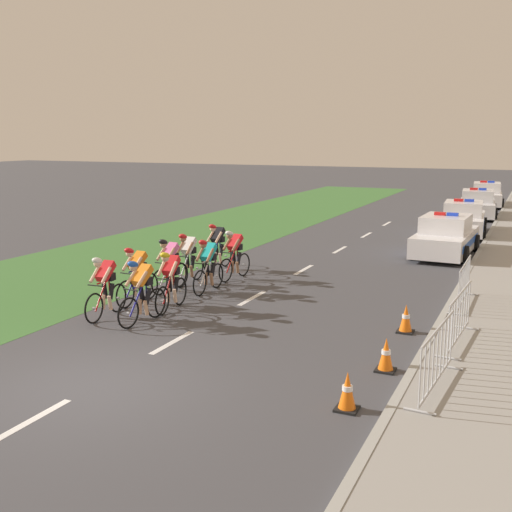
% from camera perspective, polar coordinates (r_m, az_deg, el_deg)
% --- Properties ---
extents(ground_plane, '(160.00, 160.00, 0.00)m').
position_cam_1_polar(ground_plane, '(11.38, -14.64, -11.46)').
color(ground_plane, '#424247').
extents(kerb_edge, '(0.16, 60.00, 0.13)m').
position_cam_1_polar(kerb_edge, '(22.54, 19.47, -0.45)').
color(kerb_edge, '#9E9E99').
rests_on(kerb_edge, ground).
extents(grass_verge, '(7.00, 60.00, 0.01)m').
position_cam_1_polar(grass_verge, '(26.20, -6.70, 1.48)').
color(grass_verge, '#3D7033').
rests_on(grass_verge, ground).
extents(lane_markings_centre, '(0.14, 25.60, 0.01)m').
position_cam_1_polar(lane_markings_centre, '(20.25, 4.41, -1.26)').
color(lane_markings_centre, white).
rests_on(lane_markings_centre, ground).
extents(cyclist_lead, '(0.44, 1.72, 1.56)m').
position_cam_1_polar(cyclist_lead, '(15.12, -13.74, -2.69)').
color(cyclist_lead, black).
rests_on(cyclist_lead, ground).
extents(cyclist_second, '(0.44, 1.72, 1.56)m').
position_cam_1_polar(cyclist_second, '(14.52, -10.51, -3.13)').
color(cyclist_second, black).
rests_on(cyclist_second, ground).
extents(cyclist_third, '(0.43, 1.72, 1.56)m').
position_cam_1_polar(cyclist_third, '(16.21, -10.94, -1.67)').
color(cyclist_third, black).
rests_on(cyclist_third, ground).
extents(cyclist_fourth, '(0.45, 1.72, 1.56)m').
position_cam_1_polar(cyclist_fourth, '(15.48, -7.87, -2.17)').
color(cyclist_fourth, black).
rests_on(cyclist_fourth, ground).
extents(cyclist_fifth, '(0.43, 1.72, 1.56)m').
position_cam_1_polar(cyclist_fifth, '(17.37, -7.97, -0.74)').
color(cyclist_fifth, black).
rests_on(cyclist_fifth, ground).
extents(cyclist_sixth, '(0.42, 1.72, 1.56)m').
position_cam_1_polar(cyclist_sixth, '(17.18, -4.44, -0.80)').
color(cyclist_sixth, black).
rests_on(cyclist_sixth, ground).
extents(cyclist_seventh, '(0.42, 1.72, 1.56)m').
position_cam_1_polar(cyclist_seventh, '(18.26, -6.28, -0.13)').
color(cyclist_seventh, black).
rests_on(cyclist_seventh, ground).
extents(cyclist_eighth, '(0.45, 1.72, 1.56)m').
position_cam_1_polar(cyclist_eighth, '(18.70, -2.02, 0.20)').
color(cyclist_eighth, black).
rests_on(cyclist_eighth, ground).
extents(cyclist_ninth, '(0.44, 1.72, 1.56)m').
position_cam_1_polar(cyclist_ninth, '(20.14, -3.60, 0.96)').
color(cyclist_ninth, black).
rests_on(cyclist_ninth, ground).
extents(police_car_nearest, '(2.13, 4.46, 1.59)m').
position_cam_1_polar(police_car_nearest, '(23.55, 17.06, 1.68)').
color(police_car_nearest, white).
rests_on(police_car_nearest, ground).
extents(police_car_second, '(2.23, 4.51, 1.59)m').
position_cam_1_polar(police_car_second, '(28.87, 18.52, 3.22)').
color(police_car_second, white).
rests_on(police_car_second, ground).
extents(police_car_third, '(2.29, 4.54, 1.59)m').
position_cam_1_polar(police_car_third, '(35.39, 19.70, 4.47)').
color(police_car_third, silver).
rests_on(police_car_third, ground).
extents(police_car_furthest, '(2.26, 4.53, 1.59)m').
position_cam_1_polar(police_car_furthest, '(41.37, 20.46, 5.26)').
color(police_car_furthest, white).
rests_on(police_car_furthest, ground).
extents(crowd_barrier_front, '(0.65, 2.32, 1.07)m').
position_cam_1_polar(crowd_barrier_front, '(10.83, 16.35, -9.05)').
color(crowd_barrier_front, '#B7BABF').
rests_on(crowd_barrier_front, sidewalk_slab).
extents(crowd_barrier_middle, '(0.62, 2.32, 1.07)m').
position_cam_1_polar(crowd_barrier_middle, '(13.29, 18.24, -5.44)').
color(crowd_barrier_middle, '#B7BABF').
rests_on(crowd_barrier_middle, sidewalk_slab).
extents(crowd_barrier_rear, '(0.50, 2.32, 1.07)m').
position_cam_1_polar(crowd_barrier_rear, '(16.36, 18.63, -2.44)').
color(crowd_barrier_rear, '#B7BABF').
rests_on(crowd_barrier_rear, sidewalk_slab).
extents(traffic_cone_near, '(0.36, 0.36, 0.64)m').
position_cam_1_polar(traffic_cone_near, '(10.10, 8.41, -12.25)').
color(traffic_cone_near, black).
rests_on(traffic_cone_near, ground).
extents(traffic_cone_mid, '(0.36, 0.36, 0.64)m').
position_cam_1_polar(traffic_cone_mid, '(14.13, 13.64, -5.65)').
color(traffic_cone_mid, black).
rests_on(traffic_cone_mid, ground).
extents(traffic_cone_far, '(0.36, 0.36, 0.64)m').
position_cam_1_polar(traffic_cone_far, '(11.79, 11.89, -8.91)').
color(traffic_cone_far, black).
rests_on(traffic_cone_far, ground).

